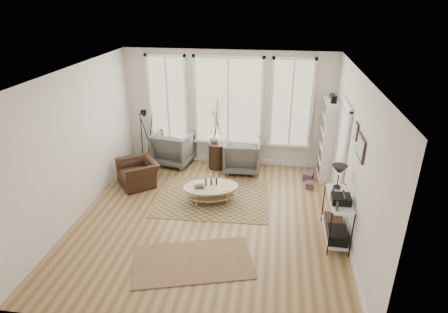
% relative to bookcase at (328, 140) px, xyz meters
% --- Properties ---
extents(room, '(5.50, 5.54, 2.90)m').
position_rel_bookcase_xyz_m(room, '(-2.42, -2.20, 0.47)').
color(room, '#A27D51').
rests_on(room, ground).
extents(bay_window, '(4.14, 0.12, 2.24)m').
position_rel_bookcase_xyz_m(bay_window, '(-2.44, 0.49, 0.65)').
color(bay_window, tan).
rests_on(bay_window, ground).
extents(door, '(0.09, 1.06, 2.22)m').
position_rel_bookcase_xyz_m(door, '(0.13, -1.08, 0.17)').
color(door, silver).
rests_on(door, ground).
extents(bookcase, '(0.31, 0.85, 2.06)m').
position_rel_bookcase_xyz_m(bookcase, '(0.00, 0.00, 0.00)').
color(bookcase, white).
rests_on(bookcase, ground).
extents(low_shelf, '(0.38, 1.08, 1.30)m').
position_rel_bookcase_xyz_m(low_shelf, '(-0.06, -2.52, -0.44)').
color(low_shelf, white).
rests_on(low_shelf, ground).
extents(wall_art, '(0.04, 0.88, 0.44)m').
position_rel_bookcase_xyz_m(wall_art, '(0.14, -2.49, 0.92)').
color(wall_art, black).
rests_on(wall_art, ground).
extents(rug_main, '(2.50, 1.92, 0.01)m').
position_rel_bookcase_xyz_m(rug_main, '(-2.51, -1.45, -0.95)').
color(rug_main, brown).
rests_on(rug_main, ground).
extents(rug_runner, '(2.20, 1.60, 0.01)m').
position_rel_bookcase_xyz_m(rug_runner, '(-2.48, -3.56, -0.94)').
color(rug_runner, brown).
rests_on(rug_runner, ground).
extents(coffee_table, '(1.31, 1.01, 0.54)m').
position_rel_bookcase_xyz_m(coffee_table, '(-2.53, -1.58, -0.67)').
color(coffee_table, tan).
rests_on(coffee_table, ground).
extents(armchair_left, '(1.09, 1.11, 0.87)m').
position_rel_bookcase_xyz_m(armchair_left, '(-3.81, 0.22, -0.52)').
color(armchair_left, '#5E5F5A').
rests_on(armchair_left, ground).
extents(armchair_right, '(0.90, 0.93, 0.82)m').
position_rel_bookcase_xyz_m(armchair_right, '(-2.02, 0.03, -0.55)').
color(armchair_right, '#5E5F5A').
rests_on(armchair_right, ground).
extents(side_table, '(0.44, 0.44, 1.84)m').
position_rel_bookcase_xyz_m(side_table, '(-2.66, 0.12, -0.07)').
color(side_table, '#342014').
rests_on(side_table, ground).
extents(vase, '(0.28, 0.28, 0.27)m').
position_rel_bookcase_xyz_m(vase, '(-2.76, 0.22, -0.16)').
color(vase, silver).
rests_on(vase, side_table).
extents(accent_chair, '(1.20, 1.18, 0.59)m').
position_rel_bookcase_xyz_m(accent_chair, '(-4.34, -1.04, -0.66)').
color(accent_chair, '#342014').
rests_on(accent_chair, ground).
extents(tripod_camera, '(0.52, 0.52, 1.48)m').
position_rel_bookcase_xyz_m(tripod_camera, '(-4.47, 0.01, -0.27)').
color(tripod_camera, black).
rests_on(tripod_camera, ground).
extents(book_stack_near, '(0.28, 0.32, 0.17)m').
position_rel_bookcase_xyz_m(book_stack_near, '(-0.39, -0.23, -0.87)').
color(book_stack_near, brown).
rests_on(book_stack_near, ground).
extents(book_stack_far, '(0.18, 0.22, 0.14)m').
position_rel_bookcase_xyz_m(book_stack_far, '(-0.39, -0.65, -0.89)').
color(book_stack_far, brown).
rests_on(book_stack_far, ground).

